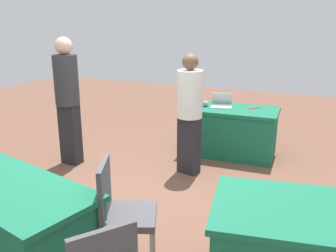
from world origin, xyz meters
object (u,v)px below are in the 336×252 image
person_attendee_standing (190,109)px  scissors_red (255,108)px  table_foreground (230,131)px  chair_near_front (121,208)px  table_back_left (14,224)px  laptop_silver (221,104)px  person_organiser (67,95)px  yarn_ball (206,104)px

person_attendee_standing → scissors_red: bearing=-105.1°
table_foreground → chair_near_front: chair_near_front is taller
table_back_left → laptop_silver: laptop_silver is taller
table_foreground → person_organiser: person_organiser is taller
person_organiser → scissors_red: size_ratio=10.16×
person_organiser → yarn_ball: (-1.65, -1.24, -0.24)m
chair_near_front → scissors_red: size_ratio=5.38×
table_foreground → scissors_red: 0.52m
table_back_left → person_organiser: bearing=-64.2°
laptop_silver → scissors_red: bearing=178.8°
yarn_ball → person_attendee_standing: bearing=93.8°
person_attendee_standing → laptop_silver: 0.99m
person_organiser → yarn_ball: size_ratio=19.56×
table_back_left → scissors_red: bearing=-111.2°
laptop_silver → yarn_ball: size_ratio=3.98×
table_foreground → yarn_ball: (0.39, 0.06, 0.42)m
laptop_silver → scissors_red: (-0.50, -0.10, -0.04)m
chair_near_front → laptop_silver: chair_near_front is taller
chair_near_front → person_attendee_standing: (0.19, -2.13, 0.35)m
chair_near_front → scissors_red: bearing=148.0°
table_foreground → scissors_red: (-0.33, -0.13, 0.37)m
table_foreground → person_attendee_standing: 1.13m
chair_near_front → yarn_ball: 3.03m
table_foreground → yarn_ball: bearing=8.6°
person_organiser → scissors_red: person_organiser is taller
table_back_left → chair_near_front: bearing=-160.1°
scissors_red → table_back_left: bearing=24.6°
laptop_silver → person_organiser: bearing=23.0°
person_attendee_standing → laptop_silver: size_ratio=4.40×
person_attendee_standing → scissors_red: person_attendee_standing is taller
yarn_ball → chair_near_front: bearing=94.7°
table_back_left → person_organiser: (1.01, -2.09, 0.66)m
scissors_red → person_organiser: bearing=-13.1°
table_back_left → person_organiser: size_ratio=0.95×
person_organiser → yarn_ball: person_organiser is taller
chair_near_front → scissors_red: chair_near_front is taller
scissors_red → person_attendee_standing: bearing=13.8°
person_attendee_standing → yarn_ball: size_ratio=17.52×
person_attendee_standing → yarn_ball: person_attendee_standing is taller
person_attendee_standing → person_organiser: size_ratio=0.90×
table_back_left → person_attendee_standing: bearing=-105.9°
table_foreground → table_back_left: size_ratio=0.83×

